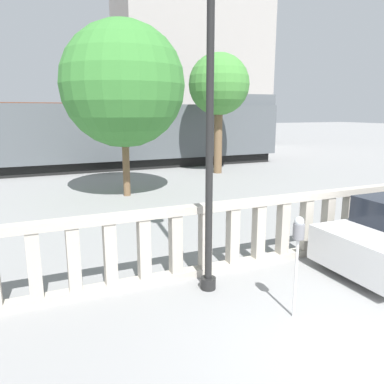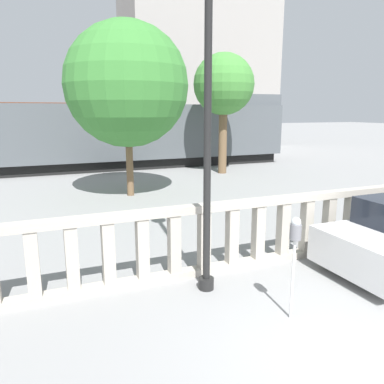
% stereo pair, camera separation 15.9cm
% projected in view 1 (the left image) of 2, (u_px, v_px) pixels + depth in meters
% --- Properties ---
extents(ground_plane, '(160.00, 160.00, 0.00)m').
position_uv_depth(ground_plane, '(356.00, 362.00, 4.58)').
color(ground_plane, gray).
extents(balustrade, '(14.89, 0.24, 1.35)m').
position_uv_depth(balustrade, '(233.00, 235.00, 7.17)').
color(balustrade, '#ADA599').
rests_on(balustrade, ground).
extents(lamppost, '(0.42, 0.42, 6.04)m').
position_uv_depth(lamppost, '(210.00, 46.00, 5.64)').
color(lamppost, black).
rests_on(lamppost, ground).
extents(parking_meter, '(0.16, 0.16, 1.55)m').
position_uv_depth(parking_meter, '(298.00, 238.00, 5.34)').
color(parking_meter, silver).
rests_on(parking_meter, ground).
extents(train_near, '(22.97, 3.11, 3.96)m').
position_uv_depth(train_near, '(75.00, 136.00, 19.12)').
color(train_near, black).
rests_on(train_near, ground).
extents(train_far, '(23.71, 2.86, 4.22)m').
position_uv_depth(train_far, '(74.00, 126.00, 28.86)').
color(train_far, black).
rests_on(train_far, ground).
extents(building_block, '(12.98, 6.52, 15.30)m').
position_uv_depth(building_block, '(192.00, 58.00, 33.07)').
color(building_block, gray).
rests_on(building_block, ground).
extents(tree_left, '(4.27, 4.27, 6.02)m').
position_uv_depth(tree_left, '(123.00, 85.00, 12.81)').
color(tree_left, brown).
rests_on(tree_left, ground).
extents(tree_right, '(2.90, 2.90, 5.72)m').
position_uv_depth(tree_right, '(219.00, 85.00, 17.76)').
color(tree_right, brown).
rests_on(tree_right, ground).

